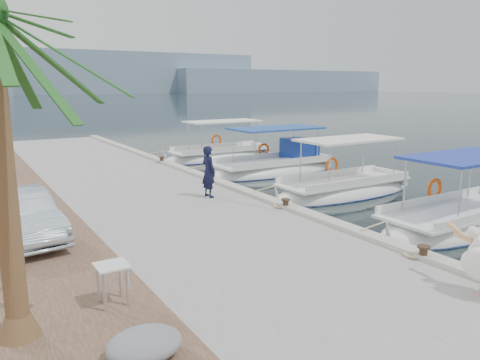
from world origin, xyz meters
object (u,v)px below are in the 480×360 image
Objects in this scene: fishing_caique_d at (274,169)px; fishing_caique_e at (220,157)px; fishing_caique_b at (458,225)px; fishing_caique_c at (343,192)px; parked_car at (22,215)px; fisherman at (209,172)px.

fishing_caique_d is 1.03× the size of fishing_caique_e.
fishing_caique_c is at bearing 88.48° from fishing_caique_b.
fishing_caique_e reaches higher than parked_car.
fishing_caique_c is 10.27m from fishing_caique_e.
fishing_caique_e is 16.27m from parked_car.
fishing_caique_d is 13.52m from parked_car.
fishing_caique_e is 4.07× the size of fisherman.
parked_car is (-11.63, -0.87, 0.99)m from fishing_caique_c.
fishing_caique_b is 0.88× the size of fishing_caique_d.
fisherman reaches higher than parked_car.
fishing_caique_b is 15.33m from fishing_caique_e.
fishing_caique_c is 1.81× the size of parked_car.
fishing_caique_b and fishing_caique_d have the same top height.
parked_car is at bearing 160.00° from fishing_caique_b.
fishing_caique_e is (-0.22, 5.04, -0.06)m from fishing_caique_d.
fishing_caique_b is 1.74× the size of parked_car.
fishing_caique_b and fishing_caique_c have the same top height.
fishing_caique_c is 0.92× the size of fishing_caique_d.
fisherman reaches higher than fishing_caique_e.
fishing_caique_c is (0.13, 5.06, 0.00)m from fishing_caique_b.
fishing_caique_b reaches higher than parked_car.
fishing_caique_c reaches higher than parked_car.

